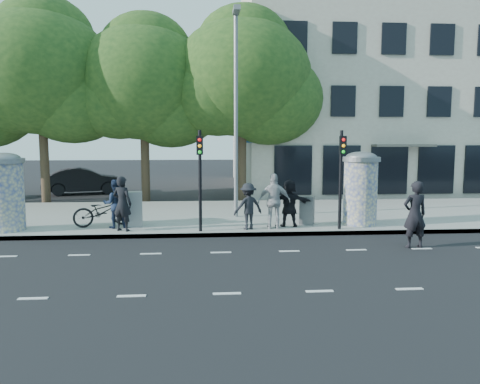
{
  "coord_description": "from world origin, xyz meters",
  "views": [
    {
      "loc": [
        -0.46,
        -11.79,
        3.29
      ],
      "look_at": [
        0.72,
        3.5,
        1.51
      ],
      "focal_mm": 35.0,
      "sensor_mm": 36.0,
      "label": 1
    }
  ],
  "objects": [
    {
      "name": "car_mid",
      "position": [
        -7.6,
        16.37,
        0.77
      ],
      "size": [
        2.88,
        4.91,
        1.53
      ],
      "primitive_type": "imported",
      "rotation": [
        0.0,
        0.0,
        1.86
      ],
      "color": "black",
      "rests_on": "ground"
    },
    {
      "name": "ped_f",
      "position": [
        2.54,
        4.45,
        0.99
      ],
      "size": [
        1.61,
        0.7,
        1.69
      ],
      "primitive_type": "imported",
      "rotation": [
        0.0,
        0.0,
        3.05
      ],
      "color": "black",
      "rests_on": "sidewalk"
    },
    {
      "name": "tree_near_left",
      "position": [
        -3.5,
        12.7,
        6.06
      ],
      "size": [
        6.8,
        6.8,
        8.97
      ],
      "color": "#38281C",
      "rests_on": "ground"
    },
    {
      "name": "ad_column_right",
      "position": [
        5.2,
        4.7,
        1.54
      ],
      "size": [
        1.36,
        1.36,
        2.65
      ],
      "color": "beige",
      "rests_on": "sidewalk"
    },
    {
      "name": "traffic_pole_far",
      "position": [
        4.2,
        3.79,
        2.23
      ],
      "size": [
        0.22,
        0.31,
        3.4
      ],
      "color": "black",
      "rests_on": "sidewalk"
    },
    {
      "name": "tree_center",
      "position": [
        1.5,
        12.3,
        6.31
      ],
      "size": [
        7.0,
        7.0,
        9.3
      ],
      "color": "#38281C",
      "rests_on": "ground"
    },
    {
      "name": "ped_b",
      "position": [
        -3.23,
        4.09,
        1.08
      ],
      "size": [
        0.8,
        0.68,
        1.87
      ],
      "primitive_type": "imported",
      "rotation": [
        0.0,
        0.0,
        2.74
      ],
      "color": "black",
      "rests_on": "sidewalk"
    },
    {
      "name": "cabinet_left",
      "position": [
        -2.98,
        4.92,
        0.77
      ],
      "size": [
        0.63,
        0.49,
        1.24
      ],
      "primitive_type": "cube",
      "rotation": [
        0.0,
        0.0,
        0.1
      ],
      "color": "gray",
      "rests_on": "sidewalk"
    },
    {
      "name": "ad_column_left",
      "position": [
        -7.2,
        4.5,
        1.54
      ],
      "size": [
        1.36,
        1.36,
        2.65
      ],
      "color": "beige",
      "rests_on": "sidewalk"
    },
    {
      "name": "cabinet_right",
      "position": [
        3.25,
        4.76,
        0.67
      ],
      "size": [
        0.6,
        0.53,
        1.04
      ],
      "primitive_type": "cube",
      "rotation": [
        0.0,
        0.0,
        -0.4
      ],
      "color": "#5C5E60",
      "rests_on": "sidewalk"
    },
    {
      "name": "traffic_pole_near",
      "position": [
        -0.6,
        3.79,
        2.23
      ],
      "size": [
        0.22,
        0.31,
        3.4
      ],
      "color": "black",
      "rests_on": "sidewalk"
    },
    {
      "name": "lane_dash_far",
      "position": [
        0.0,
        1.4,
        0.0
      ],
      "size": [
        32.0,
        0.12,
        0.01
      ],
      "primitive_type": "cube",
      "color": "silver",
      "rests_on": "ground"
    },
    {
      "name": "building",
      "position": [
        12.0,
        19.99,
        5.99
      ],
      "size": [
        20.3,
        15.85,
        12.0
      ],
      "color": "#B1A594",
      "rests_on": "ground"
    },
    {
      "name": "street_lamp",
      "position": [
        0.8,
        6.63,
        4.79
      ],
      "size": [
        0.25,
        0.93,
        8.0
      ],
      "color": "slate",
      "rests_on": "sidewalk"
    },
    {
      "name": "ped_d",
      "position": [
        1.04,
        4.06,
        0.95
      ],
      "size": [
        1.17,
        0.89,
        1.6
      ],
      "primitive_type": "imported",
      "rotation": [
        0.0,
        0.0,
        3.47
      ],
      "color": "black",
      "rests_on": "sidewalk"
    },
    {
      "name": "ped_e",
      "position": [
        1.95,
        4.1,
        1.11
      ],
      "size": [
        1.15,
        0.69,
        1.93
      ],
      "primitive_type": "imported",
      "rotation": [
        0.0,
        0.0,
        3.1
      ],
      "color": "#A8A7AA",
      "rests_on": "sidewalk"
    },
    {
      "name": "ped_c",
      "position": [
        -3.58,
        4.67,
        1.0
      ],
      "size": [
        0.94,
        0.8,
        1.7
      ],
      "primitive_type": "imported",
      "rotation": [
        0.0,
        0.0,
        3.34
      ],
      "color": "#19253F",
      "rests_on": "sidewalk"
    },
    {
      "name": "bicycle",
      "position": [
        -4.08,
        5.03,
        0.69
      ],
      "size": [
        1.4,
        2.19,
        1.09
      ],
      "primitive_type": "imported",
      "rotation": [
        0.0,
        0.0,
        1.93
      ],
      "color": "black",
      "rests_on": "sidewalk"
    },
    {
      "name": "sidewalk",
      "position": [
        0.0,
        7.5,
        0.07
      ],
      "size": [
        40.0,
        8.0,
        0.15
      ],
      "primitive_type": "cube",
      "color": "gray",
      "rests_on": "ground"
    },
    {
      "name": "ground",
      "position": [
        0.0,
        0.0,
        0.0
      ],
      "size": [
        120.0,
        120.0,
        0.0
      ],
      "primitive_type": "plane",
      "color": "black",
      "rests_on": "ground"
    },
    {
      "name": "man_road",
      "position": [
        5.83,
        1.59,
        1.01
      ],
      "size": [
        0.77,
        0.54,
        2.02
      ],
      "primitive_type": "imported",
      "rotation": [
        0.0,
        0.0,
        3.22
      ],
      "color": "black",
      "rests_on": "ground"
    },
    {
      "name": "curb",
      "position": [
        0.0,
        3.55,
        0.07
      ],
      "size": [
        40.0,
        0.1,
        0.16
      ],
      "primitive_type": "cube",
      "color": "slate",
      "rests_on": "ground"
    },
    {
      "name": "lane_dash_near",
      "position": [
        0.0,
        -2.2,
        0.0
      ],
      "size": [
        32.0,
        0.12,
        0.01
      ],
      "primitive_type": "cube",
      "color": "silver",
      "rests_on": "ground"
    },
    {
      "name": "tree_mid_left",
      "position": [
        -8.5,
        12.5,
        6.5
      ],
      "size": [
        7.2,
        7.2,
        9.57
      ],
      "color": "#38281C",
      "rests_on": "ground"
    }
  ]
}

